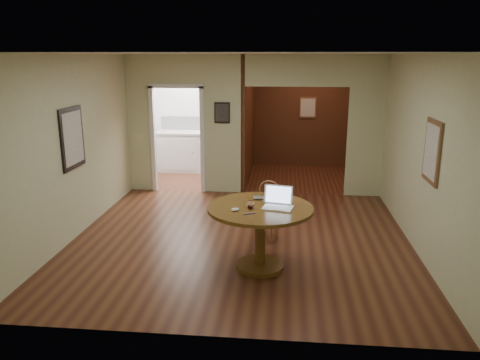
# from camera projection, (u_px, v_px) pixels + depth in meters

# --- Properties ---
(floor) EXTENTS (5.00, 5.00, 0.00)m
(floor) POSITION_uv_depth(u_px,v_px,m) (241.00, 240.00, 6.99)
(floor) COLOR #452013
(floor) RESTS_ON ground
(room_shell) EXTENTS (5.20, 7.50, 5.00)m
(room_shell) POSITION_uv_depth(u_px,v_px,m) (233.00, 124.00, 9.69)
(room_shell) COLOR silver
(room_shell) RESTS_ON ground
(dining_table) EXTENTS (1.33, 1.33, 0.83)m
(dining_table) POSITION_uv_depth(u_px,v_px,m) (260.00, 223.00, 5.92)
(dining_table) COLOR brown
(dining_table) RESTS_ON ground
(chair) EXTENTS (0.46, 0.46, 0.88)m
(chair) POSITION_uv_depth(u_px,v_px,m) (267.00, 207.00, 6.96)
(chair) COLOR #9B6337
(chair) RESTS_ON ground
(open_laptop) EXTENTS (0.41, 0.38, 0.26)m
(open_laptop) POSITION_uv_depth(u_px,v_px,m) (278.00, 202.00, 5.85)
(open_laptop) COLOR white
(open_laptop) RESTS_ON dining_table
(closed_laptop) EXTENTS (0.36, 0.24, 0.03)m
(closed_laptop) POSITION_uv_depth(u_px,v_px,m) (266.00, 199.00, 6.13)
(closed_laptop) COLOR silver
(closed_laptop) RESTS_ON dining_table
(mouse) EXTENTS (0.12, 0.09, 0.04)m
(mouse) POSITION_uv_depth(u_px,v_px,m) (235.00, 210.00, 5.69)
(mouse) COLOR white
(mouse) RESTS_ON dining_table
(wine_glass) EXTENTS (0.09, 0.09, 0.11)m
(wine_glass) POSITION_uv_depth(u_px,v_px,m) (250.00, 205.00, 5.78)
(wine_glass) COLOR white
(wine_glass) RESTS_ON dining_table
(pen) EXTENTS (0.14, 0.08, 0.01)m
(pen) POSITION_uv_depth(u_px,v_px,m) (249.00, 214.00, 5.58)
(pen) COLOR #0B0C50
(pen) RESTS_ON dining_table
(kitchen_cabinet) EXTENTS (2.06, 0.60, 0.94)m
(kitchen_cabinet) POSITION_uv_depth(u_px,v_px,m) (201.00, 152.00, 11.04)
(kitchen_cabinet) COLOR white
(kitchen_cabinet) RESTS_ON ground
(grocery_bag) EXTENTS (0.36, 0.33, 0.28)m
(grocery_bag) POSITION_uv_depth(u_px,v_px,m) (210.00, 126.00, 10.86)
(grocery_bag) COLOR tan
(grocery_bag) RESTS_ON kitchen_cabinet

